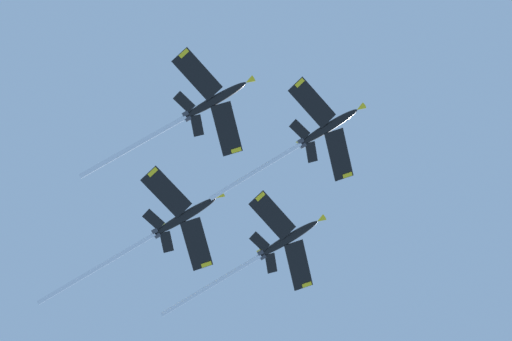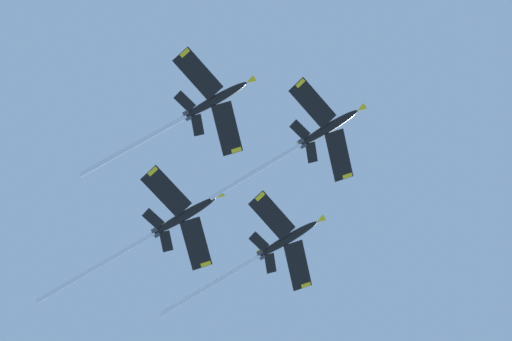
{
  "view_description": "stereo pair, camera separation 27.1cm",
  "coord_description": "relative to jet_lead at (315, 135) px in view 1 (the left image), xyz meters",
  "views": [
    {
      "loc": [
        6.36,
        23.44,
        1.8
      ],
      "look_at": [
        2.53,
        -11.48,
        127.61
      ],
      "focal_mm": 52.75,
      "sensor_mm": 36.0,
      "label": 1
    },
    {
      "loc": [
        6.63,
        23.41,
        1.8
      ],
      "look_at": [
        2.53,
        -11.48,
        127.61
      ],
      "focal_mm": 52.75,
      "sensor_mm": 36.0,
      "label": 2
    }
  ],
  "objects": [
    {
      "name": "jet_right_wing",
      "position": [
        20.78,
        2.81,
        -3.08
      ],
      "size": [
        27.66,
        22.63,
        10.41
      ],
      "color": "black"
    },
    {
      "name": "jet_left_wing",
      "position": [
        5.16,
        -20.44,
        -3.62
      ],
      "size": [
        27.78,
        22.44,
        10.63
      ],
      "color": "black"
    },
    {
      "name": "jet_slot",
      "position": [
        23.83,
        -16.82,
        -8.1
      ],
      "size": [
        29.3,
        23.81,
        10.56
      ],
      "color": "black"
    },
    {
      "name": "jet_lead",
      "position": [
        0.0,
        0.0,
        0.0
      ],
      "size": [
        26.11,
        21.85,
        10.41
      ],
      "color": "black"
    }
  ]
}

